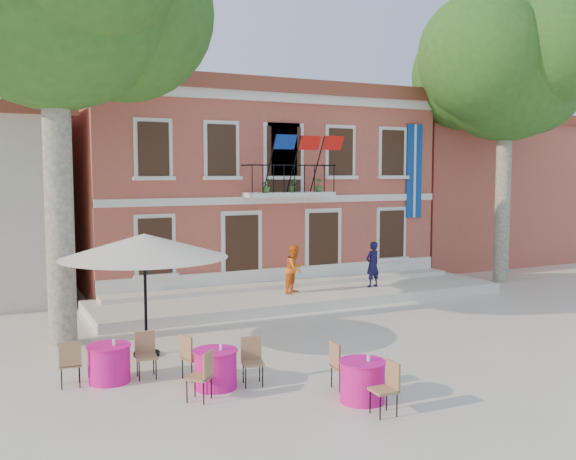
% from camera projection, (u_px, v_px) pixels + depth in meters
% --- Properties ---
extents(ground, '(90.00, 90.00, 0.00)m').
position_uv_depth(ground, '(314.00, 338.00, 16.59)').
color(ground, beige).
rests_on(ground, ground).
extents(main_building, '(13.50, 9.59, 7.50)m').
position_uv_depth(main_building, '(241.00, 184.00, 26.05)').
color(main_building, '#B34240').
rests_on(main_building, ground).
extents(neighbor_east, '(9.40, 9.40, 6.40)m').
position_uv_depth(neighbor_east, '(455.00, 193.00, 32.27)').
color(neighbor_east, '#B34240').
rests_on(neighbor_east, ground).
extents(terrace, '(14.00, 3.40, 0.30)m').
position_uv_depth(terrace, '(304.00, 296.00, 21.38)').
color(terrace, silver).
rests_on(terrace, ground).
extents(plane_tree_east, '(5.63, 5.63, 11.07)m').
position_uv_depth(plane_tree_east, '(507.00, 68.00, 24.23)').
color(plane_tree_east, '#A59E84').
rests_on(plane_tree_east, ground).
extents(patio_umbrella, '(3.85, 3.85, 2.86)m').
position_uv_depth(patio_umbrella, '(144.00, 246.00, 14.76)').
color(patio_umbrella, black).
rests_on(patio_umbrella, ground).
extents(pedestrian_navy, '(0.64, 0.50, 1.58)m').
position_uv_depth(pedestrian_navy, '(373.00, 264.00, 22.17)').
color(pedestrian_navy, '#121037').
rests_on(pedestrian_navy, terrace).
extents(pedestrian_orange, '(0.98, 0.95, 1.60)m').
position_uv_depth(pedestrian_orange, '(295.00, 269.00, 21.03)').
color(pedestrian_orange, orange).
rests_on(pedestrian_orange, terrace).
extents(cafe_table_0, '(1.80, 1.82, 0.95)m').
position_uv_depth(cafe_table_0, '(215.00, 367.00, 12.69)').
color(cafe_table_0, '#EC168C').
rests_on(cafe_table_0, ground).
extents(cafe_table_1, '(0.90, 1.94, 0.95)m').
position_uv_depth(cafe_table_1, '(362.00, 379.00, 11.95)').
color(cafe_table_1, '#EC168C').
rests_on(cafe_table_1, ground).
extents(cafe_table_2, '(1.95, 0.90, 0.95)m').
position_uv_depth(cafe_table_2, '(109.00, 362.00, 13.05)').
color(cafe_table_2, '#EC168C').
rests_on(cafe_table_2, ground).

